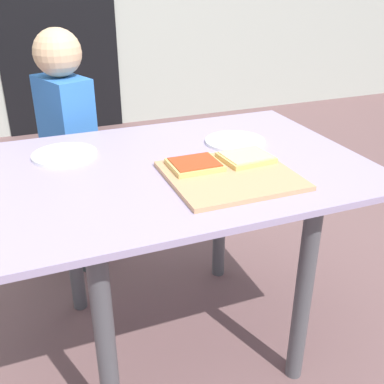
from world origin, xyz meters
name	(u,v)px	position (x,y,z in m)	size (l,w,h in m)	color
ground_plane	(177,336)	(0.00, 0.00, 0.00)	(16.00, 16.00, 0.00)	brown
dining_table	(175,197)	(0.00, 0.00, 0.57)	(1.15, 0.80, 0.68)	#A090B4
cutting_board	(230,175)	(0.12, -0.15, 0.69)	(0.35, 0.32, 0.01)	tan
pizza_slice_far_left	(195,164)	(0.04, -0.07, 0.70)	(0.14, 0.13, 0.02)	#DBB565
pizza_slice_far_right	(246,157)	(0.20, -0.08, 0.70)	(0.15, 0.14, 0.02)	#DBB565
plate_white_left	(65,155)	(-0.30, 0.19, 0.69)	(0.20, 0.20, 0.01)	white
plate_white_right	(235,141)	(0.26, 0.10, 0.69)	(0.20, 0.20, 0.01)	white
child_left	(68,138)	(-0.24, 0.62, 0.59)	(0.22, 0.27, 1.02)	#333D3E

